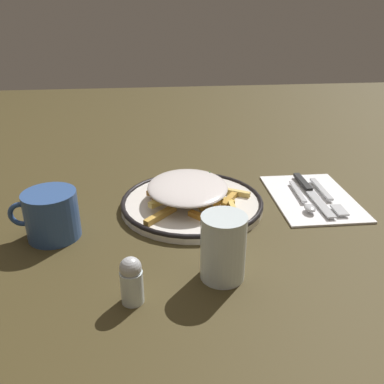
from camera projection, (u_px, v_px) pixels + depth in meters
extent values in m
plane|color=#3E341A|center=(192.00, 207.00, 0.84)|extent=(2.60, 2.60, 0.00)
cylinder|color=silver|center=(192.00, 204.00, 0.83)|extent=(0.29, 0.29, 0.01)
torus|color=black|center=(192.00, 201.00, 0.83)|extent=(0.29, 0.29, 0.01)
cube|color=#E7C45B|center=(172.00, 193.00, 0.82)|extent=(0.05, 0.05, 0.01)
cube|color=gold|center=(214.00, 212.00, 0.77)|extent=(0.04, 0.09, 0.01)
cube|color=#E4C55F|center=(165.00, 199.00, 0.80)|extent=(0.07, 0.06, 0.01)
cube|color=gold|center=(230.00, 199.00, 0.83)|extent=(0.05, 0.06, 0.01)
cube|color=#DFBE64|center=(229.00, 191.00, 0.86)|extent=(0.08, 0.05, 0.01)
cube|color=#E8C454|center=(198.00, 200.00, 0.82)|extent=(0.03, 0.07, 0.01)
cube|color=#CD8D42|center=(156.00, 186.00, 0.86)|extent=(0.04, 0.08, 0.01)
cube|color=gold|center=(167.00, 201.00, 0.82)|extent=(0.06, 0.04, 0.01)
cube|color=#E2B555|center=(191.00, 193.00, 0.82)|extent=(0.02, 0.07, 0.01)
cube|color=gold|center=(161.00, 215.00, 0.76)|extent=(0.07, 0.07, 0.01)
cube|color=#DEB755|center=(234.00, 211.00, 0.78)|extent=(0.01, 0.07, 0.01)
cube|color=gold|center=(188.00, 194.00, 0.81)|extent=(0.06, 0.02, 0.01)
cube|color=gold|center=(206.00, 182.00, 0.87)|extent=(0.07, 0.01, 0.01)
cube|color=#DEAA54|center=(207.00, 209.00, 0.79)|extent=(0.05, 0.09, 0.01)
cube|color=gold|center=(217.00, 198.00, 0.83)|extent=(0.06, 0.07, 0.01)
cube|color=#C2903F|center=(187.00, 195.00, 0.84)|extent=(0.05, 0.07, 0.01)
cube|color=gold|center=(205.00, 219.00, 0.75)|extent=(0.06, 0.06, 0.01)
cube|color=#D48840|center=(191.00, 190.00, 0.83)|extent=(0.06, 0.01, 0.01)
ellipsoid|color=silver|center=(188.00, 188.00, 0.81)|extent=(0.17, 0.19, 0.02)
cube|color=#23631B|center=(213.00, 185.00, 0.81)|extent=(0.00, 0.00, 0.00)
cube|color=#345D26|center=(210.00, 172.00, 0.87)|extent=(0.00, 0.00, 0.00)
cube|color=#36732B|center=(198.00, 187.00, 0.80)|extent=(0.00, 0.00, 0.00)
cube|color=#285C36|center=(195.00, 180.00, 0.83)|extent=(0.00, 0.00, 0.00)
cube|color=white|center=(312.00, 197.00, 0.87)|extent=(0.17, 0.24, 0.01)
cube|color=silver|center=(321.00, 189.00, 0.89)|extent=(0.02, 0.11, 0.01)
cube|color=silver|center=(340.00, 210.00, 0.80)|extent=(0.02, 0.04, 0.00)
cube|color=black|center=(303.00, 182.00, 0.92)|extent=(0.01, 0.09, 0.01)
cube|color=silver|center=(320.00, 204.00, 0.83)|extent=(0.02, 0.12, 0.00)
cube|color=silver|center=(298.00, 191.00, 0.88)|extent=(0.02, 0.10, 0.00)
ellipsoid|color=silver|center=(310.00, 208.00, 0.80)|extent=(0.02, 0.03, 0.01)
cylinder|color=silver|center=(223.00, 247.00, 0.60)|extent=(0.07, 0.07, 0.11)
cylinder|color=#32528F|center=(52.00, 215.00, 0.71)|extent=(0.09, 0.09, 0.09)
torus|color=#32528F|center=(22.00, 214.00, 0.71)|extent=(0.05, 0.01, 0.05)
cylinder|color=silver|center=(132.00, 287.00, 0.56)|extent=(0.03, 0.03, 0.05)
sphere|color=#B7BABF|center=(130.00, 268.00, 0.55)|extent=(0.03, 0.03, 0.03)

